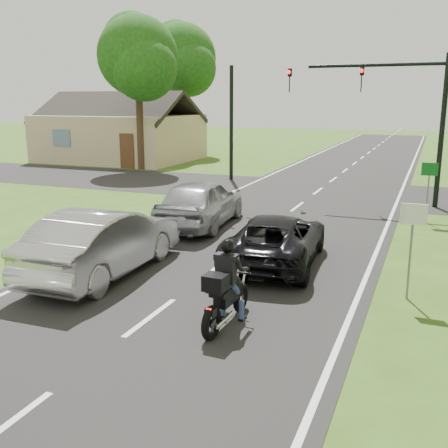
{
  "coord_description": "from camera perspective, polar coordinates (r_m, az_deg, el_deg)",
  "views": [
    {
      "loc": [
        4.99,
        -8.51,
        4.25
      ],
      "look_at": [
        0.38,
        3.0,
        1.3
      ],
      "focal_mm": 42.0,
      "sensor_mm": 36.0,
      "label": 1
    }
  ],
  "objects": [
    {
      "name": "tree_left_near",
      "position": [
        32.95,
        -9.16,
        17.19
      ],
      "size": [
        5.12,
        4.96,
        9.22
      ],
      "color": "#332316",
      "rests_on": "ground"
    },
    {
      "name": "traffic_signal",
      "position": [
        22.57,
        18.05,
        12.45
      ],
      "size": [
        6.38,
        0.44,
        6.0
      ],
      "color": "black",
      "rests_on": "ground"
    },
    {
      "name": "tree_left_far",
      "position": [
        42.68,
        -4.4,
        17.21
      ],
      "size": [
        5.76,
        5.58,
        10.14
      ],
      "color": "#332316",
      "rests_on": "ground"
    },
    {
      "name": "silver_suv",
      "position": [
        17.91,
        -2.54,
        2.39
      ],
      "size": [
        2.37,
        5.02,
        1.66
      ],
      "primitive_type": "imported",
      "rotation": [
        0.0,
        0.0,
        3.23
      ],
      "color": "#999BA1",
      "rests_on": "road"
    },
    {
      "name": "road",
      "position": [
        19.63,
        6.57,
        0.81
      ],
      "size": [
        8.0,
        100.0,
        0.01
      ],
      "primitive_type": "cube",
      "color": "black",
      "rests_on": "ground"
    },
    {
      "name": "silver_sedan",
      "position": [
        13.25,
        -12.9,
        -1.87
      ],
      "size": [
        1.88,
        5.08,
        1.66
      ],
      "primitive_type": "imported",
      "rotation": [
        0.0,
        0.0,
        3.17
      ],
      "color": "#B4B4B9",
      "rests_on": "road"
    },
    {
      "name": "cross_road",
      "position": [
        25.37,
        10.18,
        3.53
      ],
      "size": [
        60.0,
        7.0,
        0.01
      ],
      "primitive_type": "cube",
      "color": "black",
      "rests_on": "ground"
    },
    {
      "name": "dark_suv",
      "position": [
        13.9,
        5.72,
        -1.62
      ],
      "size": [
        2.59,
        4.89,
        1.31
      ],
      "primitive_type": "imported",
      "rotation": [
        0.0,
        0.0,
        3.23
      ],
      "color": "black",
      "rests_on": "road"
    },
    {
      "name": "house",
      "position": [
        38.78,
        -11.17,
        9.46
      ],
      "size": [
        10.2,
        8.0,
        4.84
      ],
      "color": "tan",
      "rests_on": "ground"
    },
    {
      "name": "sign_green",
      "position": [
        19.67,
        21.42,
        4.71
      ],
      "size": [
        0.55,
        0.07,
        2.12
      ],
      "color": "slate",
      "rests_on": "ground"
    },
    {
      "name": "sign_white",
      "position": [
        11.79,
        19.83,
        -0.41
      ],
      "size": [
        0.55,
        0.07,
        2.12
      ],
      "color": "slate",
      "rests_on": "ground"
    },
    {
      "name": "ground",
      "position": [
        10.74,
        -7.99,
        -10.06
      ],
      "size": [
        140.0,
        140.0,
        0.0
      ],
      "primitive_type": "plane",
      "color": "#364F16",
      "rests_on": "ground"
    },
    {
      "name": "signal_pole_far",
      "position": [
        28.43,
        0.8,
        10.85
      ],
      "size": [
        0.2,
        0.2,
        6.0
      ],
      "primitive_type": "cylinder",
      "color": "black",
      "rests_on": "ground"
    },
    {
      "name": "motorcycle_rider",
      "position": [
        10.04,
        0.17,
        -7.42
      ],
      "size": [
        0.57,
        2.02,
        1.74
      ],
      "rotation": [
        0.0,
        0.0,
        -0.05
      ],
      "color": "black",
      "rests_on": "ground"
    }
  ]
}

